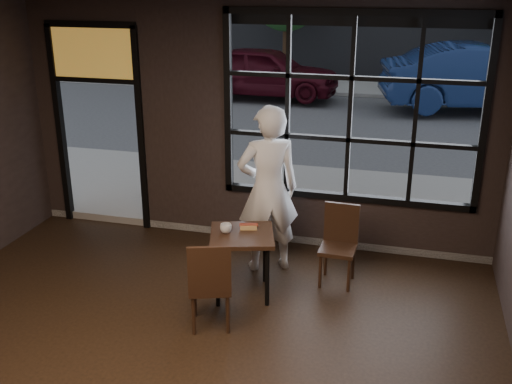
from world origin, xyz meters
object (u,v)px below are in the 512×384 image
(cafe_table, at_px, (242,264))
(chair_near, at_px, (210,282))
(navy_car, at_px, (483,77))
(man, at_px, (268,189))

(cafe_table, height_order, chair_near, chair_near)
(chair_near, xyz_separation_m, navy_car, (3.35, 10.74, 0.43))
(chair_near, relative_size, navy_car, 0.19)
(man, distance_m, navy_car, 9.88)
(chair_near, xyz_separation_m, man, (0.25, 1.36, 0.51))
(chair_near, bearing_deg, cafe_table, -119.60)
(man, bearing_deg, cafe_table, 54.45)
(chair_near, bearing_deg, navy_car, -126.14)
(man, height_order, navy_car, man)
(chair_near, height_order, man, man)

